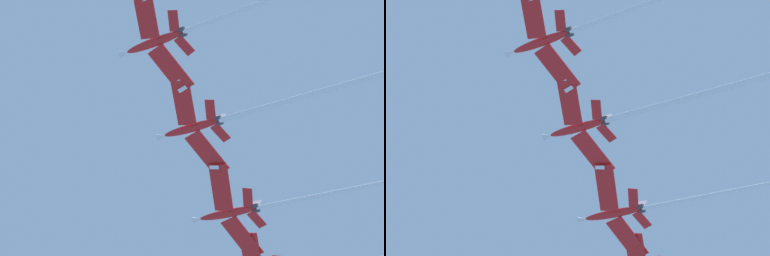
% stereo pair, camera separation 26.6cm
% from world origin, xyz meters
% --- Properties ---
extents(jet_inner_left, '(34.11, 37.04, 21.51)m').
position_xyz_m(jet_inner_left, '(-10.04, -1.20, 124.16)').
color(jet_inner_left, red).
extents(jet_centre, '(37.75, 41.25, 25.72)m').
position_xyz_m(jet_centre, '(-25.06, -9.39, 122.27)').
color(jet_centre, red).
extents(jet_inner_right, '(34.71, 36.73, 21.17)m').
position_xyz_m(jet_inner_right, '(-34.31, -25.59, 124.69)').
color(jet_inner_right, red).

